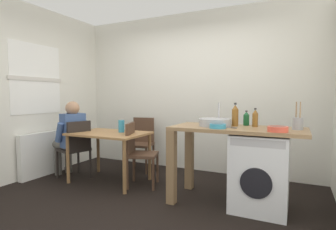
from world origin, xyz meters
TOP-DOWN VIEW (x-y plane):
  - ground_plane at (0.00, 0.00)m, footprint 5.46×5.46m
  - wall_back at (0.00, 1.75)m, footprint 4.60×0.10m
  - wall_window_side at (-2.15, 0.00)m, footprint 0.12×3.80m
  - radiator at (-2.02, 0.30)m, footprint 0.10×0.80m
  - dining_table at (-0.86, 0.54)m, footprint 1.10×0.76m
  - chair_person_seat at (-1.41, 0.42)m, footprint 0.49×0.49m
  - chair_opposite at (-0.38, 0.56)m, footprint 0.51×0.51m
  - chair_spare_by_wall at (-0.77, 1.31)m, footprint 0.46×0.46m
  - seated_person at (-1.56, 0.46)m, footprint 0.55×0.54m
  - kitchen_counter at (0.81, 0.49)m, footprint 1.50×0.68m
  - washing_machine at (1.29, 0.49)m, footprint 0.60×0.61m
  - sink_basin at (0.76, 0.49)m, footprint 0.38×0.38m
  - tap at (0.76, 0.67)m, footprint 0.02×0.02m
  - bottle_tall_green at (0.97, 0.62)m, footprint 0.08×0.08m
  - bottle_squat_brown at (1.08, 0.74)m, footprint 0.07×0.07m
  - bottle_clear_small at (1.20, 0.64)m, footprint 0.07×0.07m
  - mixing_bowl at (0.85, 0.29)m, footprint 0.18×0.18m
  - utensil_crock at (1.65, 0.54)m, footprint 0.11×0.11m
  - colander at (1.47, 0.27)m, footprint 0.20×0.20m
  - vase at (-0.71, 0.64)m, footprint 0.09×0.09m
  - scissors at (0.97, 0.39)m, footprint 0.15×0.06m

SIDE VIEW (x-z plane):
  - ground_plane at x=0.00m, z-range 0.00..0.00m
  - radiator at x=-2.02m, z-range 0.00..0.70m
  - washing_machine at x=1.29m, z-range 0.00..0.86m
  - chair_person_seat at x=-1.41m, z-range 0.06..0.96m
  - chair_opposite at x=-0.38m, z-range 0.06..0.96m
  - chair_spare_by_wall at x=-0.77m, z-range 0.06..0.96m
  - dining_table at x=-0.86m, z-range 0.27..1.01m
  - seated_person at x=-1.56m, z-range 0.07..1.27m
  - kitchen_counter at x=0.81m, z-range 0.30..1.22m
  - vase at x=-0.71m, z-range 0.74..0.92m
  - scissors at x=0.97m, z-range 0.92..0.93m
  - mixing_bowl at x=0.85m, z-range 0.92..0.97m
  - colander at x=1.47m, z-range 0.92..0.98m
  - sink_basin at x=0.76m, z-range 0.92..1.01m
  - utensil_crock at x=1.65m, z-range 0.84..1.14m
  - bottle_squat_brown at x=1.08m, z-range 0.91..1.09m
  - bottle_clear_small at x=1.20m, z-range 0.91..1.13m
  - bottle_tall_green at x=0.97m, z-range 0.91..1.19m
  - tap at x=0.76m, z-range 0.92..1.20m
  - wall_back at x=0.00m, z-range 0.00..2.70m
  - wall_window_side at x=-2.15m, z-range 0.00..2.70m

